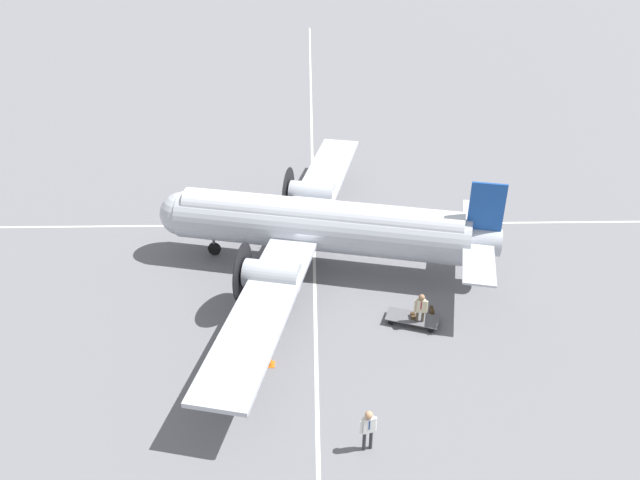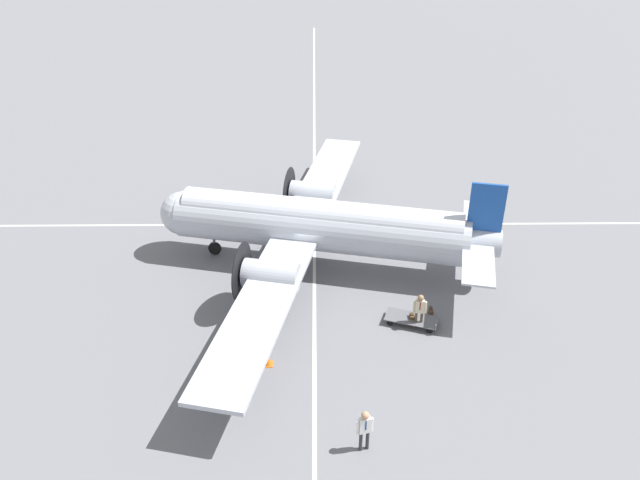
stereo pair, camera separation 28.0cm
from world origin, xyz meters
name	(u,v)px [view 2 (the right image)]	position (x,y,z in m)	size (l,w,h in m)	color
ground_plane	(320,266)	(0.00, 0.00, 0.00)	(300.00, 300.00, 0.00)	slate
apron_line_eastwest	(314,266)	(0.00, -0.30, 0.00)	(120.00, 0.16, 0.01)	silver
apron_line_northsouth	(319,224)	(-4.52, 0.00, 0.00)	(0.16, 120.00, 0.01)	silver
airliner_main	(312,225)	(-0.09, -0.38, 2.44)	(25.40, 17.64, 5.52)	#ADB2BC
crew_foreground	(365,427)	(12.16, 1.46, 1.10)	(0.30, 0.60, 1.80)	#2D2D33
passenger_boarding	(420,308)	(5.22, 4.41, 1.09)	(0.28, 0.60, 1.78)	#473D2D
suitcase_near_door	(431,313)	(4.43, 5.11, 0.22)	(0.46, 0.15, 0.48)	#47331E
suitcase_upright_spare	(412,319)	(4.94, 4.15, 0.25)	(0.39, 0.20, 0.54)	#47331E
baggage_cart	(412,319)	(4.96, 4.16, 0.28)	(1.74, 2.58, 0.56)	#56565B
traffic_cone	(268,360)	(7.66, -2.25, 0.26)	(0.42, 0.42, 0.55)	orange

